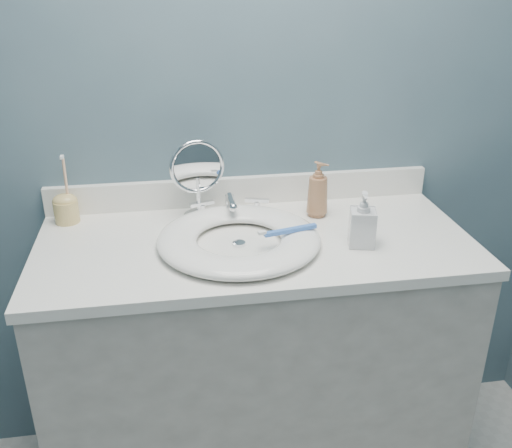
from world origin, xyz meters
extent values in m
cube|color=#445A67|center=(0.00, 1.25, 1.20)|extent=(2.20, 0.02, 2.40)
cube|color=beige|center=(0.00, 0.97, 0.42)|extent=(1.20, 0.55, 0.85)
cube|color=white|center=(0.00, 0.97, 0.86)|extent=(1.22, 0.57, 0.03)
cube|color=white|center=(0.00, 1.24, 0.93)|extent=(1.22, 0.02, 0.09)
cylinder|color=silver|center=(-0.05, 0.94, 0.88)|extent=(0.04, 0.04, 0.01)
cube|color=silver|center=(-0.05, 1.16, 0.89)|extent=(0.22, 0.05, 0.01)
cylinder|color=silver|center=(-0.05, 1.16, 0.92)|extent=(0.03, 0.03, 0.06)
cylinder|color=silver|center=(-0.05, 1.11, 0.94)|extent=(0.02, 0.09, 0.02)
sphere|color=silver|center=(-0.05, 1.06, 0.94)|extent=(0.03, 0.03, 0.03)
cylinder|color=silver|center=(-0.14, 1.16, 0.90)|extent=(0.02, 0.02, 0.03)
cube|color=silver|center=(-0.14, 1.16, 0.92)|extent=(0.08, 0.03, 0.01)
cylinder|color=silver|center=(0.04, 1.16, 0.90)|extent=(0.02, 0.02, 0.03)
cube|color=silver|center=(0.04, 1.16, 0.92)|extent=(0.08, 0.03, 0.01)
cylinder|color=silver|center=(-0.14, 1.15, 0.89)|extent=(0.09, 0.09, 0.01)
cylinder|color=silver|center=(-0.14, 1.15, 0.95)|extent=(0.01, 0.01, 0.12)
torus|color=silver|center=(-0.14, 1.15, 1.04)|extent=(0.17, 0.04, 0.17)
cylinder|color=white|center=(-0.14, 1.15, 1.04)|extent=(0.14, 0.03, 0.14)
imported|color=#9C6946|center=(0.21, 1.11, 0.97)|extent=(0.09, 0.09, 0.17)
imported|color=silver|center=(0.28, 0.89, 0.96)|extent=(0.08, 0.09, 0.15)
cylinder|color=#D7B76B|center=(-0.54, 1.18, 0.91)|extent=(0.07, 0.07, 0.07)
ellipsoid|color=#D7B76B|center=(-0.54, 1.18, 0.95)|extent=(0.07, 0.06, 0.04)
cylinder|color=#FAB98E|center=(-0.53, 1.18, 1.01)|extent=(0.02, 0.02, 0.14)
cube|color=white|center=(-0.53, 1.17, 1.08)|extent=(0.01, 0.02, 0.01)
cube|color=#396DCA|center=(0.09, 0.92, 0.92)|extent=(0.15, 0.05, 0.01)
cube|color=white|center=(0.01, 0.90, 0.93)|extent=(0.02, 0.02, 0.01)
camera|label=1|loc=(-0.23, -0.45, 1.59)|focal=40.00mm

